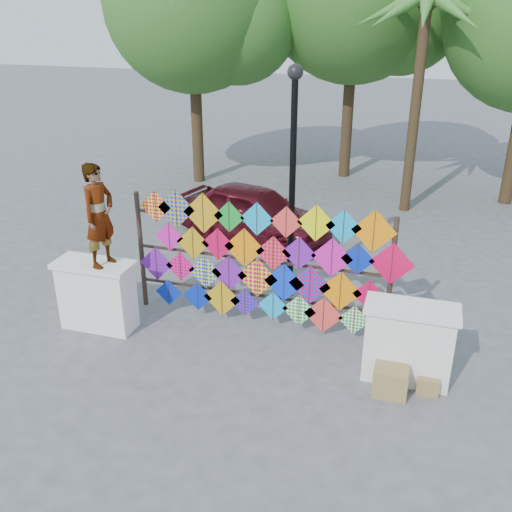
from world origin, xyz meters
name	(u,v)px	position (x,y,z in m)	size (l,w,h in m)	color
ground	(245,344)	(0.00, 0.00, 0.00)	(80.00, 80.00, 0.00)	slate
parapet_left	(97,295)	(-2.70, -0.20, 0.65)	(1.40, 0.65, 1.28)	white
parapet_right	(408,343)	(2.70, -0.20, 0.65)	(1.40, 0.65, 1.28)	white
kite_rack	(264,263)	(0.12, 0.72, 1.24)	(5.01, 0.24, 2.43)	#32231B
tree_west	(195,4)	(-4.40, 9.03, 5.38)	(5.85, 5.20, 8.01)	#41321C
palm_tree	(425,23)	(2.20, 8.00, 4.95)	(3.62, 3.62, 5.83)	#41321C
vendor_woman	(99,216)	(-2.47, -0.20, 2.17)	(0.65, 0.43, 1.78)	#99999E
sedan	(254,212)	(-1.27, 4.70, 0.68)	(1.60, 3.97, 1.35)	#4D0D17
lamppost	(293,165)	(0.30, 2.00, 2.69)	(0.28, 0.28, 4.46)	black
cardboard_box_near	(391,380)	(2.51, -0.65, 0.23)	(0.51, 0.45, 0.45)	olive
cardboard_box_far	(428,384)	(3.06, -0.45, 0.14)	(0.33, 0.30, 0.28)	olive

